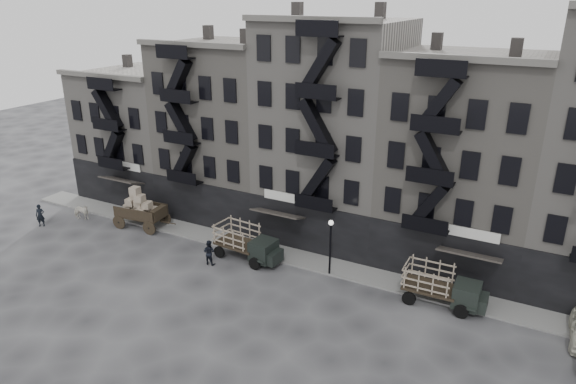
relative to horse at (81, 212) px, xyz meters
The scene contains 13 objects.
ground 20.41m from the horse, ahead, with size 140.00×140.00×0.00m, color #38383A.
sidewalk 20.53m from the horse, ahead, with size 55.00×2.50×0.15m, color slate.
building_west 10.12m from the horse, 87.57° to the left, with size 10.00×11.35×13.20m.
building_midwest 15.09m from the horse, 39.75° to the left, with size 10.00×11.35×16.20m.
building_center 23.44m from the horse, 22.94° to the left, with size 10.00×11.35×18.20m.
building_mideast 32.28m from the horse, 15.85° to the left, with size 10.00×11.35×16.20m.
lamp_post 23.50m from the horse, ahead, with size 0.36×0.36×4.28m.
horse is the anchor object (origin of this frame).
wagon 6.03m from the horse, 13.86° to the left, with size 4.52×2.73×3.65m.
stake_truck_west 16.88m from the horse, ahead, with size 5.46×2.60×2.66m.
stake_truck_east 31.21m from the horse, ahead, with size 5.23×2.25×2.60m.
pedestrian_west 3.26m from the horse, 127.14° to the right, with size 0.72×0.47×1.97m, color black.
pedestrian_mid 14.90m from the horse, ahead, with size 0.93×0.73×1.92m, color black.
Camera 1 is at (15.40, -27.04, 18.66)m, focal length 32.00 mm.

